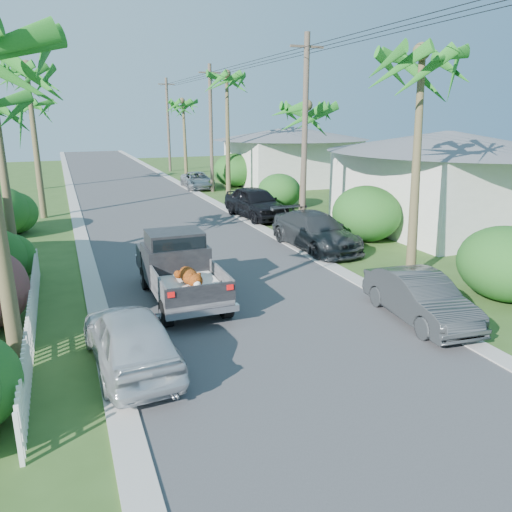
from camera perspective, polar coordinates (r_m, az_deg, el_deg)
name	(u,v)px	position (r m, az deg, el deg)	size (l,w,h in m)	color
ground	(340,394)	(10.84, 9.61, -15.30)	(120.00, 120.00, 0.00)	#314F1D
road	(144,202)	(33.70, -12.72, 6.00)	(8.00, 100.00, 0.02)	#38383A
curb_left	(74,206)	(33.33, -20.06, 5.35)	(0.60, 100.00, 0.06)	#A5A39E
curb_right	(207,198)	(34.59, -5.64, 6.59)	(0.60, 100.00, 0.06)	#A5A39E
pickup_truck	(178,265)	(15.81, -8.94, -1.08)	(1.98, 5.12, 2.06)	black
parked_car_rn	(420,298)	(14.60, 18.22, -4.57)	(1.41, 4.06, 1.34)	#2F3335
parked_car_rm	(315,231)	(21.50, 6.80, 2.82)	(2.11, 5.18, 1.50)	#2E3133
parked_car_rf	(256,203)	(27.74, -0.04, 6.09)	(2.01, 5.00, 1.70)	black
parked_car_rd	(198,180)	(39.47, -6.70, 8.57)	(2.05, 4.45, 1.24)	#AFB2B6
parked_car_ln	(130,338)	(11.72, -14.18, -9.10)	(1.69, 4.20, 1.43)	silver
palm_l_c	(26,67)	(29.97, -24.76, 19.00)	(4.40, 4.40, 9.20)	brown
palm_l_d	(29,102)	(41.90, -24.48, 15.72)	(4.40, 4.40, 7.70)	brown
palm_r_a	(426,54)	(17.95, 18.87, 21.01)	(4.40, 4.40, 8.70)	brown
palm_r_b	(305,106)	(25.62, 5.65, 16.66)	(4.40, 4.40, 7.20)	brown
palm_r_c	(227,75)	(35.74, -3.36, 19.93)	(4.40, 4.40, 9.40)	brown
palm_r_d	(183,101)	(49.23, -8.31, 17.08)	(4.40, 4.40, 8.00)	brown
shrub_r_a	(507,263)	(17.18, 26.72, -0.77)	(2.80, 3.08, 2.30)	#164D1F
shrub_r_b	(366,214)	(23.18, 12.48, 4.76)	(3.00, 3.30, 2.50)	#164D1F
shrub_r_c	(279,191)	(30.85, 2.68, 7.44)	(2.60, 2.86, 2.10)	#164D1F
shrub_r_d	(234,170)	(40.25, -2.54, 9.78)	(3.20, 3.52, 2.60)	#164D1F
picket_fence	(32,316)	(14.33, -24.24, -6.32)	(0.10, 11.00, 1.00)	white
house_right_near	(444,184)	(26.99, 20.74, 7.73)	(8.00, 9.00, 4.80)	silver
house_right_far	(291,158)	(42.05, 4.03, 11.14)	(9.00, 8.00, 4.60)	silver
utility_pole_b	(305,137)	(23.40, 5.58, 13.43)	(1.60, 0.26, 9.00)	brown
utility_pole_c	(211,128)	(37.40, -5.16, 14.34)	(1.60, 0.26, 9.00)	brown
utility_pole_d	(168,124)	(51.96, -10.00, 14.58)	(1.60, 0.26, 9.00)	brown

